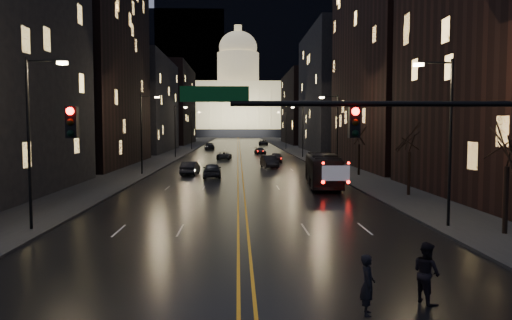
{
  "coord_description": "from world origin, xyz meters",
  "views": [
    {
      "loc": [
        -0.26,
        -16.01,
        5.48
      ],
      "look_at": [
        0.8,
        13.02,
        3.51
      ],
      "focal_mm": 35.0,
      "sensor_mm": 36.0,
      "label": 1
    }
  ],
  "objects": [
    {
      "name": "streetlamp_left_near",
      "position": [
        -10.81,
        10.0,
        5.08
      ],
      "size": [
        2.13,
        0.25,
        9.0
      ],
      "color": "black",
      "rests_on": "ground"
    },
    {
      "name": "tree_right_near",
      "position": [
        13.0,
        8.0,
        4.53
      ],
      "size": [
        2.4,
        2.4,
        6.65
      ],
      "color": "black",
      "rests_on": "ground"
    },
    {
      "name": "sidewalk_left",
      "position": [
        -14.0,
        130.0,
        0.08
      ],
      "size": [
        8.0,
        320.0,
        0.16
      ],
      "primitive_type": "cube",
      "color": "black",
      "rests_on": "ground"
    },
    {
      "name": "building_left_dist",
      "position": [
        -21.0,
        140.0,
        12.0
      ],
      "size": [
        12.0,
        40.0,
        24.0
      ],
      "primitive_type": "cube",
      "color": "black",
      "rests_on": "ground"
    },
    {
      "name": "streetlamp_left_mid",
      "position": [
        -10.81,
        40.0,
        5.08
      ],
      "size": [
        2.13,
        0.25,
        9.0
      ],
      "color": "black",
      "rests_on": "ground"
    },
    {
      "name": "traffic_signal",
      "position": [
        5.91,
        -0.0,
        5.1
      ],
      "size": [
        17.29,
        0.45,
        7.0
      ],
      "color": "black",
      "rests_on": "ground"
    },
    {
      "name": "tree_right_mid",
      "position": [
        13.0,
        22.0,
        4.53
      ],
      "size": [
        2.4,
        2.4,
        6.65
      ],
      "color": "black",
      "rests_on": "ground"
    },
    {
      "name": "bus",
      "position": [
        7.42,
        28.64,
        1.51
      ],
      "size": [
        3.38,
        11.0,
        3.02
      ],
      "primitive_type": "imported",
      "rotation": [
        0.0,
        0.0,
        -0.08
      ],
      "color": "black",
      "rests_on": "ground"
    },
    {
      "name": "streetlamp_right_mid",
      "position": [
        10.81,
        40.0,
        5.08
      ],
      "size": [
        2.13,
        0.25,
        9.0
      ],
      "color": "black",
      "rests_on": "ground"
    },
    {
      "name": "tree_right_far",
      "position": [
        13.0,
        38.0,
        4.53
      ],
      "size": [
        2.4,
        2.4,
        6.65
      ],
      "color": "black",
      "rests_on": "ground"
    },
    {
      "name": "center_line",
      "position": [
        0.0,
        130.0,
        0.03
      ],
      "size": [
        0.62,
        320.0,
        0.01
      ],
      "primitive_type": "cube",
      "color": "orange",
      "rests_on": "road"
    },
    {
      "name": "oncoming_car_d",
      "position": [
        -6.97,
        101.94,
        0.79
      ],
      "size": [
        2.88,
        5.65,
        1.57
      ],
      "primitive_type": "imported",
      "rotation": [
        0.0,
        0.0,
        3.27
      ],
      "color": "black",
      "rests_on": "ground"
    },
    {
      "name": "building_right_tall",
      "position": [
        21.0,
        50.0,
        19.0
      ],
      "size": [
        12.0,
        30.0,
        38.0
      ],
      "primitive_type": "cube",
      "color": "black",
      "rests_on": "ground"
    },
    {
      "name": "receding_car_b",
      "position": [
        5.49,
        58.47,
        0.8
      ],
      "size": [
        2.31,
        4.84,
        1.59
      ],
      "primitive_type": "imported",
      "rotation": [
        0.0,
        0.0,
        -0.09
      ],
      "color": "black",
      "rests_on": "ground"
    },
    {
      "name": "road",
      "position": [
        0.0,
        130.0,
        0.01
      ],
      "size": [
        20.0,
        320.0,
        0.02
      ],
      "primitive_type": "cube",
      "color": "black",
      "rests_on": "ground"
    },
    {
      "name": "oncoming_car_a",
      "position": [
        -3.01,
        37.0,
        0.82
      ],
      "size": [
        2.11,
        4.86,
        1.63
      ],
      "primitive_type": "imported",
      "rotation": [
        0.0,
        0.0,
        3.18
      ],
      "color": "black",
      "rests_on": "ground"
    },
    {
      "name": "building_left_far",
      "position": [
        -21.0,
        92.0,
        10.0
      ],
      "size": [
        12.0,
        34.0,
        20.0
      ],
      "primitive_type": "cube",
      "color": "black",
      "rests_on": "ground"
    },
    {
      "name": "capitol",
      "position": [
        0.0,
        250.0,
        17.15
      ],
      "size": [
        90.0,
        50.0,
        58.5
      ],
      "color": "black",
      "rests_on": "ground"
    },
    {
      "name": "receding_car_a",
      "position": [
        3.87,
        49.1,
        0.83
      ],
      "size": [
        2.29,
        5.17,
        1.65
      ],
      "primitive_type": "imported",
      "rotation": [
        0.0,
        0.0,
        0.11
      ],
      "color": "black",
      "rests_on": "ground"
    },
    {
      "name": "streetlamp_right_far",
      "position": [
        10.81,
        70.0,
        5.08
      ],
      "size": [
        2.13,
        0.25,
        9.0
      ],
      "color": "black",
      "rests_on": "ground"
    },
    {
      "name": "mountain_ridge",
      "position": [
        40.0,
        380.0,
        65.0
      ],
      "size": [
        520.0,
        60.0,
        130.0
      ],
      "primitive_type": "cube",
      "color": "black",
      "rests_on": "ground"
    },
    {
      "name": "streetlamp_right_near",
      "position": [
        10.81,
        10.0,
        5.08
      ],
      "size": [
        2.13,
        0.25,
        9.0
      ],
      "color": "black",
      "rests_on": "ground"
    },
    {
      "name": "streetlamp_left_far",
      "position": [
        -10.81,
        70.0,
        5.08
      ],
      "size": [
        2.13,
        0.25,
        9.0
      ],
      "color": "black",
      "rests_on": "ground"
    },
    {
      "name": "receding_car_c",
      "position": [
        4.08,
        80.73,
        0.66
      ],
      "size": [
        2.34,
        4.73,
        1.32
      ],
      "primitive_type": "imported",
      "rotation": [
        0.0,
        0.0,
        0.11
      ],
      "color": "black",
      "rests_on": "ground"
    },
    {
      "name": "oncoming_car_c",
      "position": [
        -2.5,
        66.38,
        0.65
      ],
      "size": [
        2.54,
        4.84,
        1.3
      ],
      "primitive_type": "imported",
      "rotation": [
        0.0,
        0.0,
        3.06
      ],
      "color": "black",
      "rests_on": "ground"
    },
    {
      "name": "sidewalk_right",
      "position": [
        14.0,
        130.0,
        0.08
      ],
      "size": [
        8.0,
        320.0,
        0.16
      ],
      "primitive_type": "cube",
      "color": "black",
      "rests_on": "ground"
    },
    {
      "name": "receding_car_d",
      "position": [
        7.12,
        127.8,
        0.78
      ],
      "size": [
        2.67,
        5.67,
        1.57
      ],
      "primitive_type": "imported",
      "rotation": [
        0.0,
        0.0,
        -0.01
      ],
      "color": "black",
      "rests_on": "ground"
    },
    {
      "name": "oncoming_car_b",
      "position": [
        -5.62,
        40.22,
        0.77
      ],
      "size": [
        1.94,
        4.75,
        1.53
      ],
      "primitive_type": "imported",
      "rotation": [
        0.0,
        0.0,
        3.07
      ],
      "color": "black",
      "rests_on": "ground"
    },
    {
      "name": "streetlamp_left_dist",
      "position": [
        -10.81,
        100.0,
        5.08
      ],
      "size": [
        2.13,
        0.25,
        9.0
      ],
      "color": "black",
      "rests_on": "ground"
    },
    {
      "name": "pedestrian_a",
      "position": [
        3.49,
        -2.0,
        0.89
      ],
      "size": [
        0.53,
        0.71,
        1.79
      ],
      "primitive_type": "imported",
      "rotation": [
        0.0,
        0.0,
        1.41
      ],
      "color": "black",
      "rests_on": "ground"
    },
    {
      "name": "streetlamp_right_dist",
      "position": [
        10.81,
        100.0,
        5.08
      ],
      "size": [
        2.13,
        0.25,
        9.0
      ],
      "color": "black",
      "rests_on": "ground"
    },
    {
      "name": "building_right_dist",
      "position": [
        21.0,
        140.0,
        11.0
      ],
      "size": [
        12.0,
        40.0,
        22.0
      ],
      "primitive_type": "cube",
      "color": "black",
      "rests_on": "ground"
    },
    {
      "name": "ground",
      "position": [
        0.0,
        0.0,
        0.0
      ],
      "size": [
        900.0,
        900.0,
        0.0
      ],
      "primitive_type": "plane",
      "color": "black",
      "rests_on": "ground"
    },
    {
      "name": "building_left_mid",
      "position": [
        -21.0,
        54.0,
        14.0
      ],
      "size": [
        12.0,
        30.0,
        28.0
      ],
      "primitive_type": "cube",
      "color": "black",
      "rests_on": "ground"
    },
    {
      "name": "pedestrian_b",
      "position": [
        5.57,
        -1.06,
        0.96
      ],
      "size": [
        0.79,
        1.05,
        1.91
      ],
      "primitive_type": "imported",
      "rotation": [
        0.0,
        0.0,
        1.91
      ],
      "color": "black",
      "rests_on": "ground"
    },
    {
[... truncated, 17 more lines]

